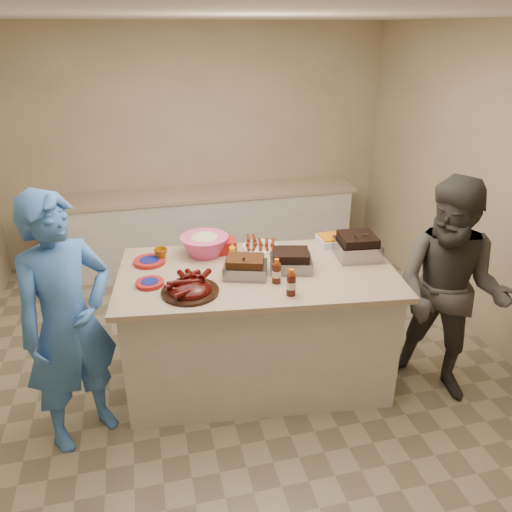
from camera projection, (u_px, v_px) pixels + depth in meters
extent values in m
cube|color=#47230F|center=(246.00, 275.00, 3.65)|extent=(0.36, 0.32, 0.09)
cube|color=black|center=(291.00, 269.00, 3.74)|extent=(0.36, 0.32, 0.09)
cube|color=gray|center=(356.00, 257.00, 3.95)|extent=(0.35, 0.35, 0.13)
cylinder|color=silver|center=(260.00, 247.00, 4.11)|extent=(0.37, 0.37, 0.05)
cube|color=orange|center=(336.00, 244.00, 4.18)|extent=(0.31, 0.23, 0.08)
cylinder|color=#3C160A|center=(276.00, 283.00, 3.55)|extent=(0.07, 0.07, 0.19)
cylinder|color=#3C160A|center=(291.00, 295.00, 3.39)|extent=(0.07, 0.07, 0.19)
cylinder|color=yellow|center=(232.00, 259.00, 3.91)|extent=(0.05, 0.05, 0.13)
imported|color=silver|center=(240.00, 262.00, 3.85)|extent=(0.14, 0.06, 0.13)
cylinder|color=#A01916|center=(150.00, 263.00, 3.84)|extent=(0.27, 0.27, 0.03)
cylinder|color=#A01916|center=(150.00, 285.00, 3.52)|extent=(0.22, 0.22, 0.03)
imported|color=#895407|center=(161.00, 260.00, 3.89)|extent=(0.11, 0.11, 0.10)
cube|color=#A01916|center=(222.00, 252.00, 4.02)|extent=(0.23, 0.18, 0.11)
imported|color=#3F74C6|center=(88.00, 430.00, 3.57)|extent=(1.52, 1.86, 0.43)
imported|color=#43413D|center=(432.00, 388.00, 3.99)|extent=(1.83, 1.80, 0.65)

